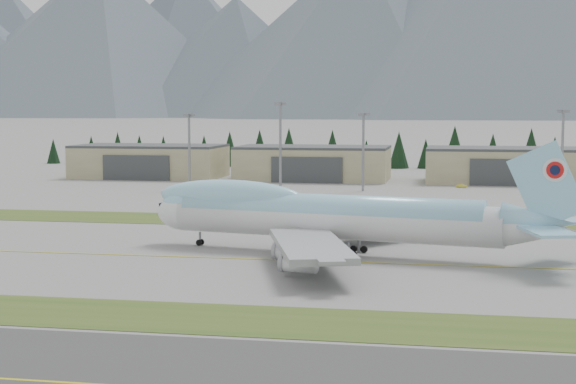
% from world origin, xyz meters
% --- Properties ---
extents(ground, '(7000.00, 7000.00, 0.00)m').
position_xyz_m(ground, '(0.00, 0.00, 0.00)').
color(ground, slate).
rests_on(ground, ground).
extents(grass_strip_near, '(400.00, 14.00, 0.08)m').
position_xyz_m(grass_strip_near, '(0.00, -38.00, 0.00)').
color(grass_strip_near, '#354F1C').
rests_on(grass_strip_near, ground).
extents(grass_strip_far, '(400.00, 18.00, 0.08)m').
position_xyz_m(grass_strip_far, '(0.00, 45.00, 0.00)').
color(grass_strip_far, '#354F1C').
rests_on(grass_strip_far, ground).
extents(taxiway_line_main, '(400.00, 0.40, 0.02)m').
position_xyz_m(taxiway_line_main, '(0.00, 0.00, 0.00)').
color(taxiway_line_main, gold).
rests_on(taxiway_line_main, ground).
extents(boeing_747_freighter, '(70.14, 59.13, 18.40)m').
position_xyz_m(boeing_747_freighter, '(9.83, 7.11, 6.07)').
color(boeing_747_freighter, silver).
rests_on(boeing_747_freighter, ground).
extents(hangar_left, '(48.00, 26.60, 10.80)m').
position_xyz_m(hangar_left, '(-70.00, 149.90, 5.39)').
color(hangar_left, gray).
rests_on(hangar_left, ground).
extents(hangar_center, '(48.00, 26.60, 10.80)m').
position_xyz_m(hangar_center, '(-15.00, 149.90, 5.39)').
color(hangar_center, gray).
rests_on(hangar_center, ground).
extents(hangar_right, '(48.00, 26.60, 10.80)m').
position_xyz_m(hangar_right, '(45.00, 149.90, 5.39)').
color(hangar_right, gray).
rests_on(hangar_right, ground).
extents(floodlight_masts, '(145.31, 10.98, 24.47)m').
position_xyz_m(floodlight_masts, '(28.69, 109.76, 15.58)').
color(floodlight_masts, gray).
rests_on(floodlight_masts, ground).
extents(service_vehicle_a, '(2.67, 3.94, 1.25)m').
position_xyz_m(service_vehicle_a, '(-41.95, 134.49, 0.00)').
color(service_vehicle_a, silver).
rests_on(service_vehicle_a, ground).
extents(service_vehicle_b, '(3.30, 1.87, 1.03)m').
position_xyz_m(service_vehicle_b, '(31.62, 129.04, 0.00)').
color(service_vehicle_b, gold).
rests_on(service_vehicle_b, ground).
extents(conifer_belt, '(275.37, 15.83, 16.46)m').
position_xyz_m(conifer_belt, '(11.92, 211.56, 7.01)').
color(conifer_belt, black).
rests_on(conifer_belt, ground).
extents(mountain_ridge_front, '(4214.67, 1258.53, 524.17)m').
position_xyz_m(mountain_ridge_front, '(-69.37, 2168.04, 225.57)').
color(mountain_ridge_front, '#485561').
rests_on(mountain_ridge_front, ground).
extents(mountain_ridge_rear, '(4449.54, 1017.31, 508.65)m').
position_xyz_m(mountain_ridge_rear, '(65.57, 2900.00, 246.44)').
color(mountain_ridge_rear, '#485561').
rests_on(mountain_ridge_rear, ground).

